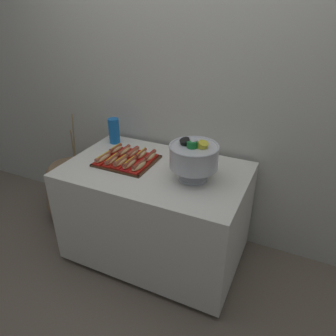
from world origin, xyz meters
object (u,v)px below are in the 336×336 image
buffet_table (156,211)px  hot_dog_5 (116,150)px  floor_vase (75,192)px  cup_stack (114,131)px  hot_dog_9 (150,157)px  punch_bowl (194,156)px  hot_dog_0 (103,158)px  hot_dog_2 (121,162)px  hot_dog_3 (130,164)px  serving_tray (127,161)px  hot_dog_6 (124,151)px  hot_dog_1 (112,160)px  hot_dog_4 (139,166)px  hot_dog_7 (132,153)px  hot_dog_8 (141,155)px

buffet_table → hot_dog_5: (-0.39, 0.09, 0.41)m
floor_vase → cup_stack: (0.41, 0.13, 0.63)m
hot_dog_9 → punch_bowl: size_ratio=0.50×
hot_dog_0 → hot_dog_2: bearing=0.2°
hot_dog_5 → hot_dog_0: bearing=-89.8°
hot_dog_3 → serving_tray: bearing=132.4°
serving_tray → hot_dog_6: size_ratio=2.24×
hot_dog_0 → hot_dog_1: bearing=0.2°
buffet_table → hot_dog_6: hot_dog_6 is taller
hot_dog_0 → serving_tray: bearing=29.0°
hot_dog_0 → hot_dog_6: bearing=65.7°
hot_dog_0 → hot_dog_4: 0.30m
punch_bowl → hot_dog_1: bearing=-175.0°
hot_dog_1 → hot_dog_6: 0.17m
hot_dog_9 → punch_bowl: bearing=-16.3°
hot_dog_4 → hot_dog_0: bearing=-179.8°
punch_bowl → cup_stack: size_ratio=1.56×
hot_dog_7 → hot_dog_9: (0.15, 0.00, 0.00)m
hot_dog_4 → hot_dog_9: size_ratio=1.09×
serving_tray → punch_bowl: (0.53, -0.03, 0.16)m
serving_tray → hot_dog_6: 0.12m
hot_dog_7 → hot_dog_1: bearing=-114.3°
serving_tray → hot_dog_8: 0.12m
punch_bowl → hot_dog_4: bearing=-172.1°
floor_vase → hot_dog_6: floor_vase is taller
floor_vase → cup_stack: 0.76m
serving_tray → hot_dog_4: hot_dog_4 is taller
hot_dog_7 → cup_stack: (-0.28, 0.18, 0.07)m
hot_dog_0 → hot_dog_7: (0.15, 0.17, -0.00)m
punch_bowl → buffet_table: bearing=176.4°
hot_dog_0 → hot_dog_8: (0.22, 0.17, 0.00)m
hot_dog_4 → hot_dog_3: bearing=-179.8°
punch_bowl → hot_dog_9: bearing=163.7°
hot_dog_3 → hot_dog_9: size_ratio=1.05×
floor_vase → hot_dog_0: (0.54, -0.21, 0.56)m
hot_dog_2 → cup_stack: size_ratio=0.78×
floor_vase → hot_dog_4: floor_vase is taller
hot_dog_3 → cup_stack: 0.50m
hot_dog_6 → hot_dog_8: hot_dog_8 is taller
hot_dog_0 → hot_dog_9: 0.34m
hot_dog_2 → hot_dog_4: size_ratio=0.92×
buffet_table → hot_dog_5: 0.57m
hot_dog_1 → hot_dog_5: bearing=114.6°
hot_dog_2 → punch_bowl: 0.55m
hot_dog_0 → hot_dog_1: size_ratio=1.07×
hot_dog_2 → cup_stack: (-0.28, 0.34, 0.07)m
hot_dog_2 → hot_dog_3: size_ratio=0.95×
hot_dog_5 → hot_dog_7: bearing=0.2°
hot_dog_5 → punch_bowl: punch_bowl is taller
hot_dog_3 → hot_dog_5: size_ratio=1.06×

